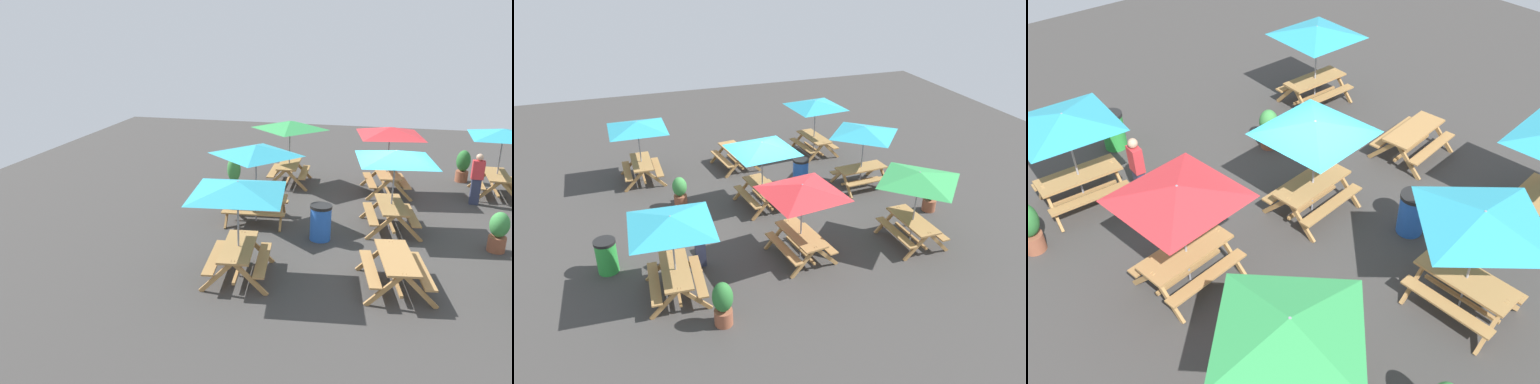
% 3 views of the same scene
% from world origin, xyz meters
% --- Properties ---
extents(ground_plane, '(29.92, 29.92, 0.00)m').
position_xyz_m(ground_plane, '(0.00, 0.00, 0.00)').
color(ground_plane, '#3D3A38').
rests_on(ground_plane, ground).
extents(picnic_table_0, '(2.14, 2.14, 2.34)m').
position_xyz_m(picnic_table_0, '(-0.25, 3.74, 1.99)').
color(picnic_table_0, '#A87A44').
rests_on(picnic_table_0, ground).
extents(picnic_table_1, '(2.80, 2.80, 2.34)m').
position_xyz_m(picnic_table_1, '(3.21, -0.02, 1.99)').
color(picnic_table_1, '#A87A44').
rests_on(picnic_table_1, ground).
extents(picnic_table_2, '(2.83, 2.83, 2.34)m').
position_xyz_m(picnic_table_2, '(-3.37, -3.68, 1.99)').
color(picnic_table_2, '#A87A44').
rests_on(picnic_table_2, ground).
extents(picnic_table_3, '(1.97, 1.74, 0.81)m').
position_xyz_m(picnic_table_3, '(-3.41, -0.10, 0.56)').
color(picnic_table_3, '#A87A44').
rests_on(picnic_table_3, ground).
extents(picnic_table_4, '(2.81, 2.81, 2.34)m').
position_xyz_m(picnic_table_4, '(-0.03, -0.08, 1.99)').
color(picnic_table_4, '#A87A44').
rests_on(picnic_table_4, ground).
extents(picnic_table_5, '(2.05, 2.05, 2.34)m').
position_xyz_m(picnic_table_5, '(3.57, 3.38, 1.99)').
color(picnic_table_5, '#A87A44').
rests_on(picnic_table_5, ground).
extents(picnic_table_6, '(2.82, 2.82, 2.34)m').
position_xyz_m(picnic_table_6, '(3.73, -3.62, 1.99)').
color(picnic_table_6, '#A87A44').
rests_on(picnic_table_6, ground).
extents(trash_bin_blue, '(0.59, 0.59, 0.98)m').
position_xyz_m(trash_bin_blue, '(-1.16, 1.76, 0.49)').
color(trash_bin_blue, blue).
rests_on(trash_bin_blue, ground).
extents(trash_bin_green, '(0.59, 0.59, 0.98)m').
position_xyz_m(trash_bin_green, '(2.14, -5.23, 0.49)').
color(trash_bin_green, green).
rests_on(trash_bin_green, ground).
extents(potted_plant_1, '(0.49, 0.49, 1.18)m').
position_xyz_m(potted_plant_1, '(5.19, -2.78, 0.61)').
color(potted_plant_1, '#935138').
rests_on(potted_plant_1, ground).
extents(potted_plant_2, '(0.48, 0.48, 1.06)m').
position_xyz_m(potted_plant_2, '(-0.90, -2.71, 0.55)').
color(potted_plant_2, '#935138').
rests_on(potted_plant_2, ground).
extents(person_standing, '(0.23, 0.37, 1.67)m').
position_xyz_m(person_standing, '(2.70, -2.79, 0.89)').
color(person_standing, '#2D334C').
rests_on(person_standing, ground).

